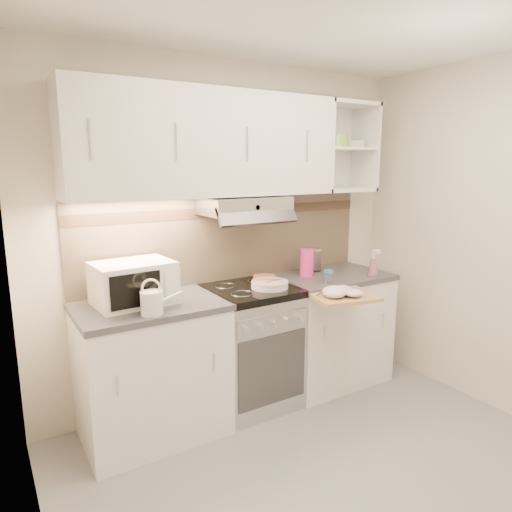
% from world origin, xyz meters
% --- Properties ---
extents(ground, '(3.00, 3.00, 0.00)m').
position_xyz_m(ground, '(0.00, 0.00, 0.00)').
color(ground, gray).
rests_on(ground, ground).
extents(room_shell, '(3.04, 2.84, 2.52)m').
position_xyz_m(room_shell, '(0.00, 0.37, 1.63)').
color(room_shell, beige).
rests_on(room_shell, ground).
extents(base_cabinet_left, '(0.90, 0.60, 0.86)m').
position_xyz_m(base_cabinet_left, '(-0.75, 1.10, 0.43)').
color(base_cabinet_left, white).
rests_on(base_cabinet_left, ground).
extents(worktop_left, '(0.92, 0.62, 0.04)m').
position_xyz_m(worktop_left, '(-0.75, 1.10, 0.88)').
color(worktop_left, '#47474C').
rests_on(worktop_left, base_cabinet_left).
extents(base_cabinet_right, '(0.90, 0.60, 0.86)m').
position_xyz_m(base_cabinet_right, '(0.75, 1.10, 0.43)').
color(base_cabinet_right, white).
rests_on(base_cabinet_right, ground).
extents(worktop_right, '(0.92, 0.62, 0.04)m').
position_xyz_m(worktop_right, '(0.75, 1.10, 0.88)').
color(worktop_right, '#47474C').
rests_on(worktop_right, base_cabinet_right).
extents(electric_range, '(0.60, 0.60, 0.90)m').
position_xyz_m(electric_range, '(0.00, 1.10, 0.45)').
color(electric_range, '#B7B7BC').
rests_on(electric_range, ground).
extents(microwave, '(0.50, 0.39, 0.27)m').
position_xyz_m(microwave, '(-0.83, 1.15, 1.03)').
color(microwave, silver).
rests_on(microwave, worktop_left).
extents(watering_can, '(0.25, 0.14, 0.22)m').
position_xyz_m(watering_can, '(-0.80, 0.88, 0.98)').
color(watering_can, silver).
rests_on(watering_can, worktop_left).
extents(plate_stack, '(0.26, 0.26, 0.06)m').
position_xyz_m(plate_stack, '(0.11, 1.01, 0.93)').
color(plate_stack, silver).
rests_on(plate_stack, electric_range).
extents(bread_loaf, '(0.17, 0.17, 0.04)m').
position_xyz_m(bread_loaf, '(0.18, 1.20, 0.92)').
color(bread_loaf, '#B27943').
rests_on(bread_loaf, electric_range).
extents(pink_pitcher, '(0.11, 0.11, 0.21)m').
position_xyz_m(pink_pitcher, '(0.56, 1.16, 1.01)').
color(pink_pitcher, '#F52B89').
rests_on(pink_pitcher, worktop_right).
extents(glass_jar, '(0.10, 0.10, 0.19)m').
position_xyz_m(glass_jar, '(0.72, 1.26, 1.00)').
color(glass_jar, white).
rests_on(glass_jar, worktop_right).
extents(spice_jar, '(0.07, 0.07, 0.10)m').
position_xyz_m(spice_jar, '(0.55, 0.90, 0.95)').
color(spice_jar, silver).
rests_on(spice_jar, worktop_right).
extents(spray_bottle, '(0.09, 0.09, 0.23)m').
position_xyz_m(spray_bottle, '(1.00, 0.88, 0.99)').
color(spray_bottle, pink).
rests_on(spray_bottle, worktop_right).
extents(cutting_board, '(0.50, 0.47, 0.02)m').
position_xyz_m(cutting_board, '(0.48, 0.67, 0.87)').
color(cutting_board, '#AF7151').
rests_on(cutting_board, base_cabinet_right).
extents(dish_towel, '(0.33, 0.29, 0.08)m').
position_xyz_m(dish_towel, '(0.46, 0.64, 0.92)').
color(dish_towel, beige).
rests_on(dish_towel, cutting_board).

